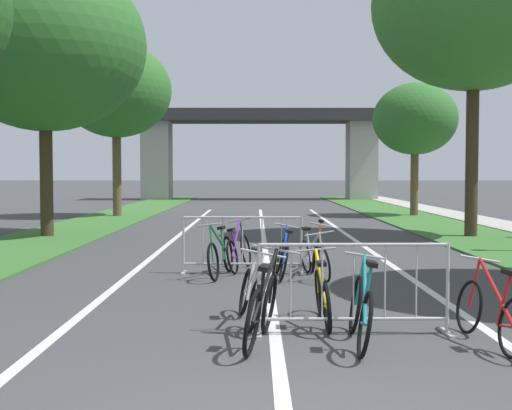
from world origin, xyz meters
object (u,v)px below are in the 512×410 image
at_px(bicycle_black_8, 261,309).
at_px(tree_left_pine_near, 43,45).
at_px(bicycle_blue_4, 281,257).
at_px(bicycle_red_5, 490,312).
at_px(bicycle_yellow_6, 321,296).
at_px(bicycle_green_9, 219,256).
at_px(crowd_barrier_second, 241,245).
at_px(bicycle_purple_2, 238,251).
at_px(bicycle_orange_0, 315,250).
at_px(crowd_barrier_nearest, 352,289).
at_px(tree_right_cypress_far, 414,119).
at_px(tree_left_maple_mid, 115,91).
at_px(bicycle_silver_7, 313,258).
at_px(bicycle_teal_3, 359,310).
at_px(tree_right_oak_near, 473,4).
at_px(bicycle_white_1, 249,295).

bearing_deg(bicycle_black_8, tree_left_pine_near, 127.21).
height_order(bicycle_blue_4, bicycle_red_5, bicycle_blue_4).
height_order(bicycle_yellow_6, bicycle_green_9, bicycle_green_9).
height_order(crowd_barrier_second, bicycle_red_5, crowd_barrier_second).
bearing_deg(bicycle_purple_2, tree_left_pine_near, 143.81).
relative_size(tree_left_pine_near, bicycle_blue_4, 4.85).
height_order(bicycle_orange_0, bicycle_green_9, bicycle_green_9).
xyz_separation_m(bicycle_red_5, bicycle_yellow_6, (-1.70, 1.00, -0.02)).
distance_m(tree_left_pine_near, bicycle_purple_2, 9.91).
bearing_deg(bicycle_red_5, crowd_barrier_nearest, 154.77).
relative_size(tree_right_cypress_far, bicycle_purple_2, 3.34).
height_order(tree_left_maple_mid, bicycle_yellow_6, tree_left_maple_mid).
bearing_deg(tree_left_maple_mid, bicycle_silver_7, -67.22).
height_order(bicycle_teal_3, bicycle_red_5, bicycle_teal_3).
bearing_deg(bicycle_yellow_6, bicycle_blue_4, 95.33).
height_order(bicycle_orange_0, bicycle_purple_2, bicycle_purple_2).
relative_size(bicycle_teal_3, bicycle_yellow_6, 1.09).
height_order(tree_right_oak_near, bicycle_purple_2, tree_right_oak_near).
distance_m(tree_left_pine_near, bicycle_red_5, 15.47).
xyz_separation_m(tree_right_oak_near, crowd_barrier_nearest, (-4.99, -11.42, -6.03)).
bearing_deg(bicycle_green_9, bicycle_teal_3, 120.67).
xyz_separation_m(tree_right_cypress_far, bicycle_yellow_6, (-5.86, -20.16, -3.73)).
height_order(tree_left_pine_near, bicycle_red_5, tree_left_pine_near).
bearing_deg(crowd_barrier_second, bicycle_blue_4, -32.87).
relative_size(bicycle_teal_3, bicycle_blue_4, 1.05).
distance_m(tree_right_oak_near, bicycle_green_9, 11.59).
bearing_deg(bicycle_white_1, bicycle_red_5, 151.58).
relative_size(tree_left_pine_near, bicycle_yellow_6, 4.99).
bearing_deg(bicycle_yellow_6, tree_right_cypress_far, 73.76).
height_order(tree_right_oak_near, bicycle_yellow_6, tree_right_oak_near).
bearing_deg(tree_left_maple_mid, bicycle_white_1, -73.90).
xyz_separation_m(bicycle_blue_4, bicycle_silver_7, (0.55, -0.04, -0.01)).
distance_m(bicycle_teal_3, bicycle_yellow_6, 1.07).
relative_size(tree_left_maple_mid, crowd_barrier_nearest, 3.23).
bearing_deg(bicycle_green_9, bicycle_purple_2, -101.16).
bearing_deg(bicycle_orange_0, bicycle_teal_3, 94.62).
distance_m(crowd_barrier_nearest, crowd_barrier_second, 4.82).
distance_m(crowd_barrier_nearest, bicycle_purple_2, 5.24).
bearing_deg(tree_right_cypress_far, bicycle_red_5, -101.12).
bearing_deg(bicycle_black_8, bicycle_teal_3, 7.43).
xyz_separation_m(tree_right_oak_near, bicycle_red_5, (-3.59, -11.89, -6.19)).
relative_size(tree_right_cypress_far, bicycle_yellow_6, 3.56).
height_order(tree_right_oak_near, tree_right_cypress_far, tree_right_oak_near).
bearing_deg(tree_right_oak_near, bicycle_red_5, -106.79).
bearing_deg(bicycle_orange_0, bicycle_white_1, 80.20).
bearing_deg(tree_right_oak_near, bicycle_orange_0, -128.55).
bearing_deg(tree_left_maple_mid, bicycle_orange_0, -65.37).
distance_m(bicycle_blue_4, bicycle_green_9, 1.10).
relative_size(crowd_barrier_second, bicycle_teal_3, 1.30).
distance_m(tree_left_pine_near, bicycle_black_8, 14.24).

